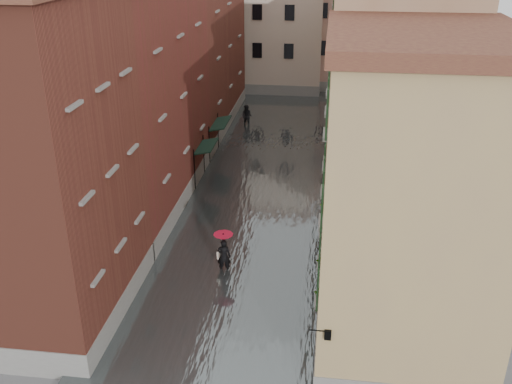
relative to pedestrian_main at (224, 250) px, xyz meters
The scene contains 16 objects.
ground 2.21m from the pedestrian_main, 73.83° to the right, with size 120.00×120.00×0.00m, color #605F62.
floodwater 11.30m from the pedestrian_main, 87.39° to the left, with size 10.00×60.00×0.20m, color #4D5455.
building_left_near 9.17m from the pedestrian_main, 149.88° to the right, with size 6.00×8.00×13.00m, color brown.
building_left_mid 10.94m from the pedestrian_main, 131.88° to the left, with size 6.00×14.00×12.50m, color maroon.
building_left_far 23.87m from the pedestrian_main, 106.27° to the left, with size 6.00×16.00×14.00m, color brown.
building_right_near 9.54m from the pedestrian_main, 26.61° to the right, with size 6.00×8.00×11.50m, color tan.
building_right_mid 11.69m from the pedestrian_main, 43.93° to the left, with size 6.00×14.00×13.00m, color tan.
building_right_far 23.90m from the pedestrian_main, 71.33° to the left, with size 6.00×16.00×11.50m, color tan.
building_end_cream 36.70m from the pedestrian_main, 93.93° to the left, with size 12.00×9.00×13.00m, color beige.
building_end_pink 39.08m from the pedestrian_main, 80.34° to the left, with size 10.00×9.00×12.00m, color tan.
awning_near 10.73m from the pedestrian_main, 106.22° to the left, with size 1.09×2.74×2.80m.
awning_far 15.30m from the pedestrian_main, 101.24° to the left, with size 1.09×3.19×2.80m.
wall_lantern 9.32m from the pedestrian_main, 58.05° to the right, with size 0.71×0.22×0.35m.
window_planters 5.33m from the pedestrian_main, 15.96° to the right, with size 0.59×10.18×0.84m.
pedestrian_main is the anchor object (origin of this frame).
pedestrian_far 22.13m from the pedestrian_main, 95.46° to the left, with size 0.92×0.72×1.89m, color black.
Camera 1 is at (3.97, -20.90, 14.74)m, focal length 40.00 mm.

